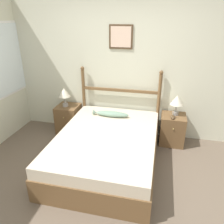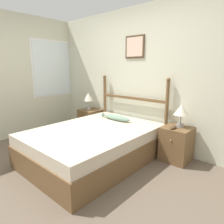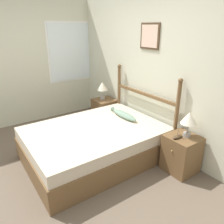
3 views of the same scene
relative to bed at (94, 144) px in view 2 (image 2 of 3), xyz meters
name	(u,v)px [view 2 (image 2 of 3)]	position (x,y,z in m)	size (l,w,h in m)	color
ground_plane	(65,174)	(0.04, -0.61, -0.26)	(16.00, 16.00, 0.00)	brown
wall_back	(138,78)	(0.04, 1.12, 1.02)	(6.40, 0.08, 2.55)	beige
bed	(94,144)	(0.00, 0.00, 0.00)	(1.51, 2.08, 0.52)	brown
headboard	(132,107)	(0.00, 1.01, 0.47)	(1.52, 0.07, 1.31)	brown
nightstand_left	(91,121)	(-1.01, 0.84, 0.02)	(0.43, 0.45, 0.55)	brown
nightstand_right	(176,144)	(1.01, 0.84, 0.02)	(0.43, 0.45, 0.55)	brown
table_lamp_left	(88,98)	(-1.04, 0.82, 0.56)	(0.22, 0.22, 0.37)	gray
table_lamp_right	(181,111)	(1.03, 0.88, 0.56)	(0.22, 0.22, 0.37)	gray
model_boat	(173,127)	(0.99, 0.74, 0.32)	(0.07, 0.18, 0.15)	#4C3823
fish_pillow	(116,118)	(-0.08, 0.63, 0.31)	(0.65, 0.15, 0.10)	gray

